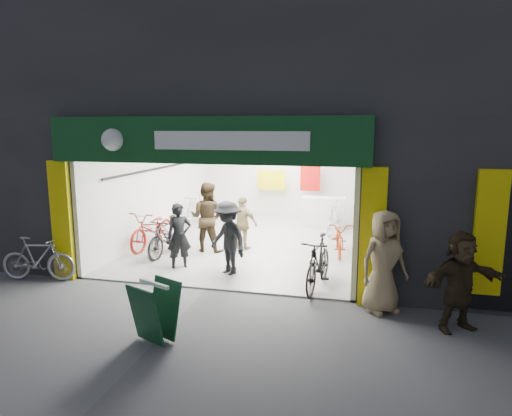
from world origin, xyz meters
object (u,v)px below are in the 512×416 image
at_px(parked_bike, 38,259).
at_px(bike_left_front, 165,239).
at_px(sandwich_board, 155,310).
at_px(bike_right_front, 318,263).
at_px(pedestrian_near, 384,262).

bearing_deg(parked_bike, bike_left_front, -46.86).
height_order(parked_bike, sandwich_board, parked_bike).
bearing_deg(bike_left_front, sandwich_board, -62.62).
distance_m(bike_right_front, sandwich_board, 3.68).
bearing_deg(sandwich_board, pedestrian_near, 54.34).
xyz_separation_m(bike_left_front, sandwich_board, (1.89, -4.48, 0.07)).
distance_m(parked_bike, sandwich_board, 4.25).
height_order(parked_bike, pedestrian_near, pedestrian_near).
relative_size(bike_left_front, sandwich_board, 1.81).
bearing_deg(bike_left_front, pedestrian_near, -20.04).
relative_size(parked_bike, sandwich_board, 1.75).
bearing_deg(bike_left_front, parked_bike, -122.56).
height_order(bike_left_front, pedestrian_near, pedestrian_near).
height_order(bike_left_front, bike_right_front, bike_right_front).
xyz_separation_m(parked_bike, sandwich_board, (3.73, -2.04, 0.02)).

